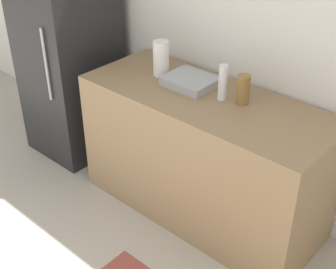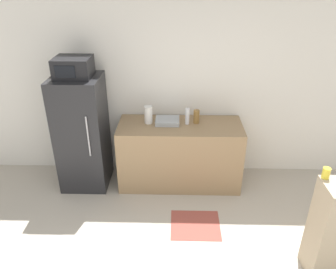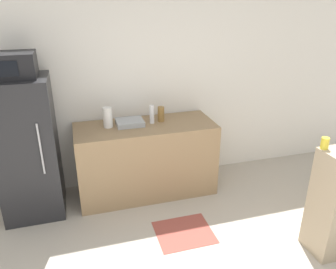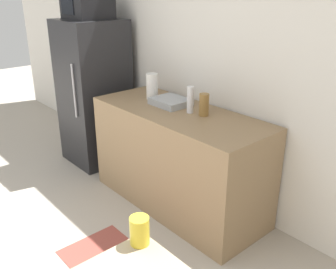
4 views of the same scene
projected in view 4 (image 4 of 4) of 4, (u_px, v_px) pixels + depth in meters
wall_back at (202, 58)px, 3.38m from camera, size 8.00×0.06×2.60m
refrigerator at (94, 93)px, 4.16m from camera, size 0.63×0.65×1.59m
microwave at (87, 6)px, 3.81m from camera, size 0.45×0.41×0.25m
counter at (178, 159)px, 3.38m from camera, size 1.69×0.68×0.92m
sink_basin at (171, 102)px, 3.36m from camera, size 0.32×0.28×0.06m
bottle_tall at (190, 100)px, 3.12m from camera, size 0.06×0.06×0.23m
bottle_short at (204, 105)px, 3.07m from camera, size 0.08×0.08×0.19m
jar at (140, 231)px, 1.32m from camera, size 0.07×0.07×0.11m
paper_towel_roll at (152, 86)px, 3.50m from camera, size 0.11×0.11×0.24m
kitchen_rug at (105, 256)px, 2.85m from camera, size 0.60×0.52×0.01m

